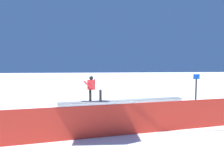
% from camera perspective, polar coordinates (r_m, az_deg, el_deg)
% --- Properties ---
extents(ground_plane, '(120.00, 120.00, 0.00)m').
position_cam_1_polar(ground_plane, '(12.02, 3.17, -7.32)').
color(ground_plane, white).
extents(grind_box, '(7.40, 1.57, 0.61)m').
position_cam_1_polar(grind_box, '(11.97, 3.18, -6.03)').
color(grind_box, white).
rests_on(grind_box, ground_plane).
extents(snowboarder, '(1.59, 0.58, 1.42)m').
position_cam_1_polar(snowboarder, '(11.41, -5.43, -1.01)').
color(snowboarder, '#241B2F').
rests_on(snowboarder, grind_box).
extents(safety_fence, '(13.62, 1.95, 1.19)m').
position_cam_1_polar(safety_fence, '(8.08, 8.59, -9.31)').
color(safety_fence, red).
rests_on(safety_fence, ground_plane).
extents(trail_marker, '(0.40, 0.10, 2.06)m').
position_cam_1_polar(trail_marker, '(13.76, 22.24, -1.46)').
color(trail_marker, '#262628').
rests_on(trail_marker, ground_plane).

